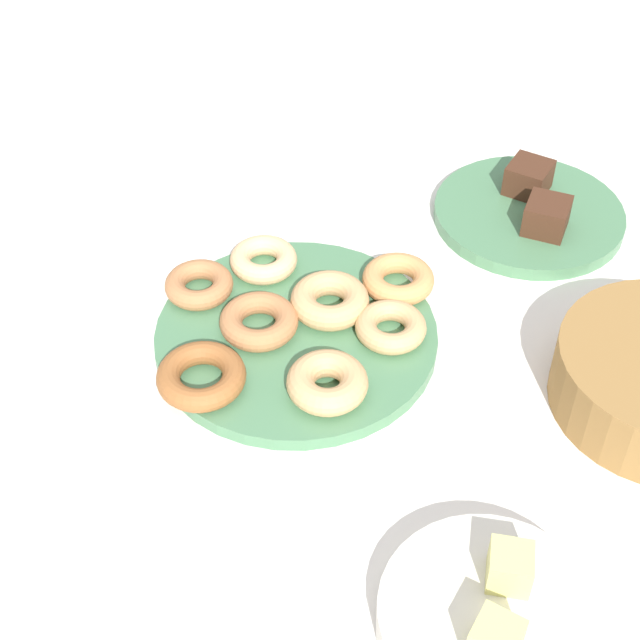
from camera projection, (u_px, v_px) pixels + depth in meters
name	position (u px, v px, depth m)	size (l,w,h in m)	color
ground_plane	(296.00, 341.00, 1.05)	(2.40, 2.40, 0.00)	white
donut_plate	(296.00, 336.00, 1.04)	(0.31, 0.31, 0.02)	#4C7F56
donut_0	(201.00, 376.00, 0.97)	(0.09, 0.09, 0.02)	#995B2D
donut_1	(327.00, 382.00, 0.96)	(0.08, 0.08, 0.03)	tan
donut_2	(391.00, 327.00, 1.03)	(0.08, 0.08, 0.02)	tan
donut_3	(259.00, 321.00, 1.03)	(0.09, 0.09, 0.03)	#B27547
donut_4	(264.00, 260.00, 1.11)	(0.08, 0.08, 0.02)	#EABC84
donut_5	(330.00, 300.00, 1.05)	(0.09, 0.09, 0.03)	tan
donut_6	(200.00, 284.00, 1.08)	(0.08, 0.08, 0.02)	#B27547
donut_7	(398.00, 279.00, 1.08)	(0.08, 0.08, 0.02)	tan
cake_plate	(529.00, 214.00, 1.20)	(0.24, 0.24, 0.02)	#4C7F56
brownie_near	(529.00, 178.00, 1.21)	(0.05, 0.05, 0.04)	#472819
brownie_far	(547.00, 216.00, 1.15)	(0.05, 0.05, 0.04)	#472819
fruit_bowl	(490.00, 620.00, 0.79)	(0.19, 0.19, 0.03)	silver
melon_chunk_left	(510.00, 567.00, 0.78)	(0.04, 0.04, 0.04)	#DBD67A
melon_chunk_right	(496.00, 640.00, 0.74)	(0.04, 0.04, 0.04)	#DBD67A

